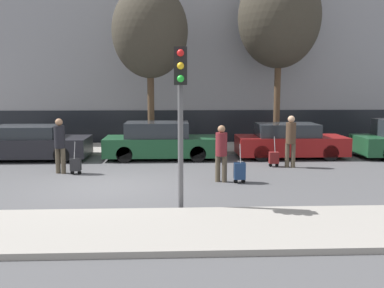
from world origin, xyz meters
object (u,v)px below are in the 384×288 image
(parked_car_2, at_px, (290,142))
(parked_bicycle, at_px, (162,137))
(parked_car_0, at_px, (31,143))
(parked_car_1, at_px, (160,142))
(bare_tree_down_street, at_px, (279,18))
(pedestrian_right, at_px, (291,138))
(traffic_light, at_px, (180,96))
(pedestrian_left, at_px, (60,142))
(trolley_center, at_px, (240,171))
(trolley_right, at_px, (274,158))
(bare_tree_near_crossing, at_px, (150,32))
(trolley_left, at_px, (76,165))
(pedestrian_center, at_px, (221,150))

(parked_car_2, height_order, parked_bicycle, parked_car_2)
(parked_car_0, xyz_separation_m, parked_bicycle, (4.90, 2.73, -0.13))
(parked_car_1, distance_m, bare_tree_down_street, 7.64)
(parked_car_0, bearing_deg, pedestrian_right, -12.01)
(parked_car_0, height_order, traffic_light, traffic_light)
(pedestrian_left, xyz_separation_m, trolley_center, (5.52, -1.64, -0.65))
(trolley_right, height_order, bare_tree_near_crossing, bare_tree_near_crossing)
(parked_car_2, relative_size, trolley_left, 3.97)
(trolley_left, height_order, trolley_right, trolley_right)
(pedestrian_left, distance_m, trolley_left, 0.88)
(parked_car_0, bearing_deg, trolley_left, -51.11)
(bare_tree_down_street, bearing_deg, pedestrian_center, -115.79)
(parked_car_1, distance_m, pedestrian_left, 4.09)
(trolley_left, height_order, traffic_light, traffic_light)
(trolley_right, bearing_deg, bare_tree_down_street, 75.59)
(pedestrian_left, relative_size, bare_tree_near_crossing, 0.26)
(parked_car_0, height_order, parked_car_1, parked_car_1)
(parked_bicycle, bearing_deg, pedestrian_right, -46.33)
(trolley_center, height_order, trolley_right, trolley_center)
(parked_car_2, bearing_deg, parked_bicycle, 151.48)
(trolley_center, distance_m, traffic_light, 3.90)
(pedestrian_left, bearing_deg, bare_tree_near_crossing, -102.08)
(pedestrian_center, relative_size, trolley_center, 1.46)
(bare_tree_near_crossing, bearing_deg, parked_car_1, -75.59)
(pedestrian_right, bearing_deg, parked_car_1, 171.49)
(parked_car_1, height_order, bare_tree_near_crossing, bare_tree_near_crossing)
(parked_car_1, height_order, pedestrian_right, pedestrian_right)
(pedestrian_right, xyz_separation_m, traffic_light, (-3.85, -5.00, 1.56))
(parked_car_1, relative_size, trolley_left, 4.11)
(parked_car_0, height_order, pedestrian_right, pedestrian_right)
(parked_car_0, relative_size, pedestrian_right, 2.38)
(trolley_center, bearing_deg, pedestrian_right, 47.59)
(parked_car_0, bearing_deg, trolley_right, -11.83)
(pedestrian_left, distance_m, parked_bicycle, 6.25)
(pedestrian_right, bearing_deg, trolley_right, -179.93)
(pedestrian_center, bearing_deg, parked_bicycle, -53.72)
(parked_bicycle, distance_m, bare_tree_down_street, 7.31)
(pedestrian_right, bearing_deg, parked_car_2, 90.40)
(traffic_light, bearing_deg, parked_car_1, 95.35)
(parked_car_1, relative_size, parked_bicycle, 2.44)
(trolley_left, bearing_deg, trolley_center, -16.24)
(trolley_right, xyz_separation_m, bare_tree_down_street, (1.14, 4.43, 5.39))
(parked_car_2, bearing_deg, pedestrian_right, -104.59)
(trolley_center, relative_size, bare_tree_near_crossing, 0.17)
(parked_car_2, height_order, pedestrian_left, pedestrian_left)
(trolley_right, bearing_deg, pedestrian_right, -14.91)
(traffic_light, bearing_deg, pedestrian_left, 131.02)
(bare_tree_down_street, bearing_deg, parked_bicycle, 178.19)
(parked_car_0, relative_size, trolley_center, 3.71)
(pedestrian_right, relative_size, bare_tree_near_crossing, 0.26)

